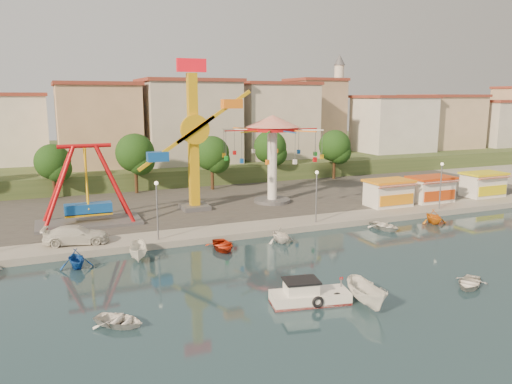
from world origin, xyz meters
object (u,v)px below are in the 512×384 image
pirate_ship_ride (87,187)px  cabin_motorboat (308,296)px  rowboat_a (119,320)px  wave_swinger (272,139)px  van (76,235)px  kamikaze_tower (198,140)px  skiff (367,294)px

pirate_ship_ride → cabin_motorboat: bearing=-65.0°
pirate_ship_ride → rowboat_a: 23.35m
wave_swinger → cabin_motorboat: size_ratio=2.18×
wave_swinger → cabin_motorboat: 29.54m
cabin_motorboat → van: 22.00m
pirate_ship_ride → cabin_motorboat: (11.41, -24.43, -3.92)m
cabin_motorboat → van: van is taller
kamikaze_tower → pirate_ship_ride: bearing=-170.4°
rowboat_a → wave_swinger: bearing=2.9°
cabin_motorboat → skiff: bearing=-19.4°
skiff → wave_swinger: bearing=83.7°
cabin_motorboat → rowboat_a: cabin_motorboat is taller
kamikaze_tower → van: bearing=-147.2°
kamikaze_tower → cabin_motorboat: 27.62m
pirate_ship_ride → wave_swinger: 21.66m
kamikaze_tower → rowboat_a: bearing=-116.1°
rowboat_a → van: bearing=47.8°
kamikaze_tower → van: 17.62m
cabin_motorboat → skiff: (3.19, -1.87, 0.33)m
cabin_motorboat → van: size_ratio=0.98×
pirate_ship_ride → cabin_motorboat: pirate_ship_ride is taller
kamikaze_tower → cabin_motorboat: size_ratio=3.10×
van → cabin_motorboat: bearing=-133.8°
pirate_ship_ride → van: 7.53m
van → pirate_ship_ride: bearing=-3.5°
pirate_ship_ride → van: (-1.60, -6.71, -3.01)m
cabin_motorboat → rowboat_a: 11.75m
rowboat_a → skiff: skiff is taller
skiff → van: van is taller
pirate_ship_ride → rowboat_a: size_ratio=3.22×
wave_swinger → rowboat_a: wave_swinger is taller
kamikaze_tower → skiff: bearing=-84.8°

